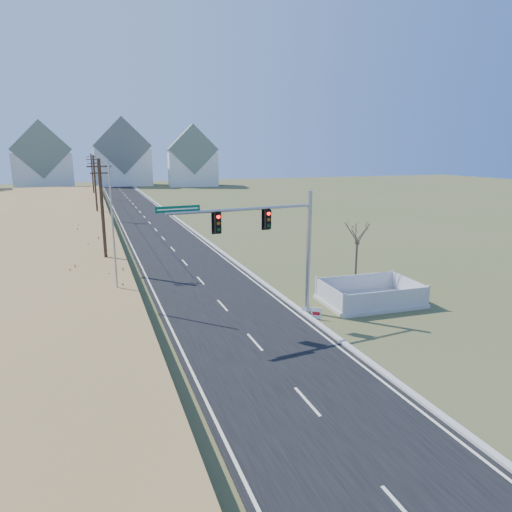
# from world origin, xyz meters

# --- Properties ---
(ground) EXTENTS (260.00, 260.00, 0.00)m
(ground) POSITION_xyz_m (0.00, 0.00, 0.00)
(ground) COLOR #4C5629
(ground) RESTS_ON ground
(road) EXTENTS (8.00, 180.00, 0.06)m
(road) POSITION_xyz_m (0.00, 50.00, 0.03)
(road) COLOR black
(road) RESTS_ON ground
(curb) EXTENTS (0.30, 180.00, 0.18)m
(curb) POSITION_xyz_m (4.15, 50.00, 0.09)
(curb) COLOR #B2AFA8
(curb) RESTS_ON ground
(utility_pole_near) EXTENTS (1.80, 0.26, 9.00)m
(utility_pole_near) POSITION_xyz_m (-6.50, 15.00, 4.68)
(utility_pole_near) COLOR #422D1E
(utility_pole_near) RESTS_ON ground
(utility_pole_mid) EXTENTS (1.80, 0.26, 9.00)m
(utility_pole_mid) POSITION_xyz_m (-6.50, 45.00, 4.68)
(utility_pole_mid) COLOR #422D1E
(utility_pole_mid) RESTS_ON ground
(utility_pole_far) EXTENTS (1.80, 0.26, 9.00)m
(utility_pole_far) POSITION_xyz_m (-6.50, 75.00, 4.68)
(utility_pole_far) COLOR #422D1E
(utility_pole_far) RESTS_ON ground
(condo_nnw) EXTENTS (14.93, 11.17, 17.03)m
(condo_nnw) POSITION_xyz_m (-18.00, 108.00, 6.94)
(condo_nnw) COLOR white
(condo_nnw) RESTS_ON ground
(condo_n) EXTENTS (15.27, 10.20, 18.54)m
(condo_n) POSITION_xyz_m (2.00, 112.00, 7.61)
(condo_n) COLOR white
(condo_n) RESTS_ON ground
(condo_ne) EXTENTS (14.12, 10.51, 16.52)m
(condo_ne) POSITION_xyz_m (20.00, 104.00, 6.84)
(condo_ne) COLOR white
(condo_ne) RESTS_ON ground
(traffic_signal_mast) EXTENTS (9.21, 1.22, 7.35)m
(traffic_signal_mast) POSITION_xyz_m (2.63, 0.97, 4.50)
(traffic_signal_mast) COLOR #9EA0A5
(traffic_signal_mast) RESTS_ON ground
(fence_enclosure) EXTENTS (6.27, 4.45, 1.38)m
(fence_enclosure) POSITION_xyz_m (9.11, 1.39, 0.28)
(fence_enclosure) COLOR #B7B5AD
(fence_enclosure) RESTS_ON ground
(open_sign) EXTENTS (0.48, 0.35, 0.68)m
(open_sign) POSITION_xyz_m (4.50, -0.04, 0.36)
(open_sign) COLOR white
(open_sign) RESTS_ON ground
(flagpole) EXTENTS (0.41, 0.41, 9.07)m
(flagpole) POSITION_xyz_m (-6.18, 6.05, 3.62)
(flagpole) COLOR #B7B5AD
(flagpole) RESTS_ON ground
(bare_tree) EXTENTS (1.92, 1.92, 5.10)m
(bare_tree) POSITION_xyz_m (9.97, 4.56, 4.11)
(bare_tree) COLOR #4C3F33
(bare_tree) RESTS_ON ground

